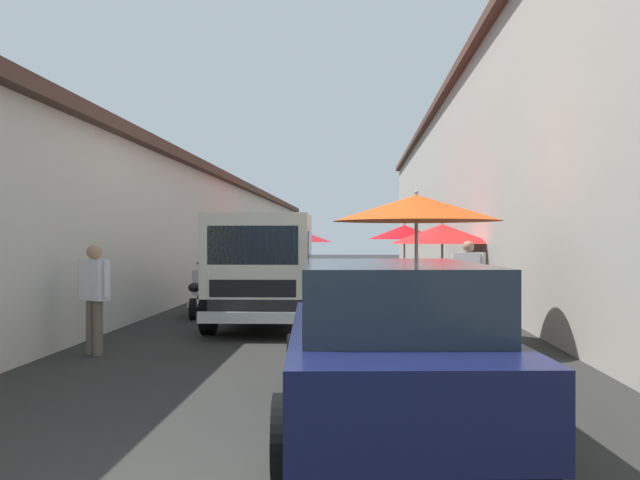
% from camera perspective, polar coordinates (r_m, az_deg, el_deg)
% --- Properties ---
extents(ground, '(90.00, 90.00, 0.00)m').
position_cam_1_polar(ground, '(17.04, 1.16, -5.44)').
color(ground, '#282826').
extents(building_left_whitewash, '(49.80, 7.50, 3.79)m').
position_cam_1_polar(building_left_whitewash, '(20.75, -18.91, 0.82)').
color(building_left_whitewash, beige).
rests_on(building_left_whitewash, ground).
extents(building_right_concrete, '(49.80, 7.50, 6.69)m').
position_cam_1_polar(building_right_concrete, '(20.36, 22.24, 4.91)').
color(building_right_concrete, '#A39E93').
rests_on(building_right_concrete, ground).
extents(fruit_stall_far_right, '(2.79, 2.79, 2.12)m').
position_cam_1_polar(fruit_stall_far_right, '(19.89, -2.87, 0.14)').
color(fruit_stall_far_right, '#9E9EA3').
rests_on(fruit_stall_far_right, ground).
extents(fruit_stall_mid_lane, '(2.28, 2.28, 2.16)m').
position_cam_1_polar(fruit_stall_mid_lane, '(19.47, 7.76, 0.10)').
color(fruit_stall_mid_lane, '#9E9EA3').
rests_on(fruit_stall_mid_lane, ground).
extents(fruit_stall_near_left, '(2.62, 2.62, 2.10)m').
position_cam_1_polar(fruit_stall_near_left, '(15.68, 11.25, 0.01)').
color(fruit_stall_near_left, '#9E9EA3').
rests_on(fruit_stall_near_left, ground).
extents(fruit_stall_near_right, '(2.61, 2.61, 2.42)m').
position_cam_1_polar(fruit_stall_near_right, '(9.62, 8.74, 1.38)').
color(fruit_stall_near_right, '#9E9EA3').
rests_on(fruit_stall_near_right, ground).
extents(hatchback_car, '(4.02, 2.15, 1.45)m').
position_cam_1_polar(hatchback_car, '(5.62, 6.38, -9.36)').
color(hatchback_car, '#0F1438').
rests_on(hatchback_car, ground).
extents(delivery_truck, '(4.96, 2.07, 2.08)m').
position_cam_1_polar(delivery_truck, '(11.35, -5.23, -3.00)').
color(delivery_truck, black).
rests_on(delivery_truck, ground).
extents(vendor_by_crates, '(0.41, 0.55, 1.58)m').
position_cam_1_polar(vendor_by_crates, '(9.39, -20.20, -4.50)').
color(vendor_by_crates, '#665B4C').
rests_on(vendor_by_crates, ground).
extents(vendor_in_shade, '(0.35, 0.61, 1.62)m').
position_cam_1_polar(vendor_in_shade, '(12.13, 13.59, -3.31)').
color(vendor_in_shade, navy).
rests_on(vendor_in_shade, ground).
extents(parked_scooter, '(1.69, 0.46, 1.14)m').
position_cam_1_polar(parked_scooter, '(13.50, -11.37, -5.01)').
color(parked_scooter, black).
rests_on(parked_scooter, ground).
extents(plastic_stool, '(0.30, 0.30, 0.43)m').
position_cam_1_polar(plastic_stool, '(14.64, -3.75, -5.09)').
color(plastic_stool, '#194CB2').
rests_on(plastic_stool, ground).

